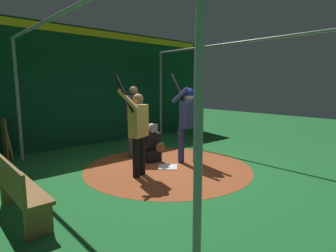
{
  "coord_description": "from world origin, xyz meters",
  "views": [
    {
      "loc": [
        4.48,
        -4.01,
        1.86
      ],
      "look_at": [
        0.0,
        0.0,
        0.95
      ],
      "focal_mm": 29.28,
      "sensor_mm": 36.0,
      "label": 1
    }
  ],
  "objects_px": {
    "home_plate": "(168,167)",
    "bench": "(18,189)",
    "visitor": "(138,129)",
    "umpire": "(134,117)",
    "catcher": "(152,147)",
    "bat_rack": "(5,139)",
    "batter": "(188,118)"
  },
  "relations": [
    {
      "from": "batter",
      "to": "bench",
      "type": "xyz_separation_m",
      "value": [
        0.39,
        -3.77,
        -0.65
      ]
    },
    {
      "from": "batter",
      "to": "bench",
      "type": "relative_size",
      "value": 1.36
    },
    {
      "from": "batter",
      "to": "visitor",
      "type": "distance_m",
      "value": 1.47
    },
    {
      "from": "batter",
      "to": "catcher",
      "type": "bearing_deg",
      "value": -138.44
    },
    {
      "from": "home_plate",
      "to": "umpire",
      "type": "bearing_deg",
      "value": -178.66
    },
    {
      "from": "home_plate",
      "to": "visitor",
      "type": "height_order",
      "value": "visitor"
    },
    {
      "from": "catcher",
      "to": "bat_rack",
      "type": "xyz_separation_m",
      "value": [
        -2.65,
        -2.59,
        0.13
      ]
    },
    {
      "from": "umpire",
      "to": "bat_rack",
      "type": "bearing_deg",
      "value": -128.73
    },
    {
      "from": "catcher",
      "to": "batter",
      "type": "bearing_deg",
      "value": 41.56
    },
    {
      "from": "umpire",
      "to": "bat_rack",
      "type": "xyz_separation_m",
      "value": [
        -2.03,
        -2.53,
        -0.54
      ]
    },
    {
      "from": "visitor",
      "to": "bench",
      "type": "relative_size",
      "value": 1.31
    },
    {
      "from": "batter",
      "to": "visitor",
      "type": "height_order",
      "value": "batter"
    },
    {
      "from": "home_plate",
      "to": "umpire",
      "type": "height_order",
      "value": "umpire"
    },
    {
      "from": "bat_rack",
      "to": "home_plate",
      "type": "bearing_deg",
      "value": 37.8
    },
    {
      "from": "catcher",
      "to": "umpire",
      "type": "relative_size",
      "value": 0.52
    },
    {
      "from": "visitor",
      "to": "bat_rack",
      "type": "height_order",
      "value": "visitor"
    },
    {
      "from": "home_plate",
      "to": "bench",
      "type": "distance_m",
      "value": 3.2
    },
    {
      "from": "visitor",
      "to": "umpire",
      "type": "bearing_deg",
      "value": 128.22
    },
    {
      "from": "catcher",
      "to": "bench",
      "type": "bearing_deg",
      "value": -71.67
    },
    {
      "from": "catcher",
      "to": "umpire",
      "type": "distance_m",
      "value": 0.92
    },
    {
      "from": "bat_rack",
      "to": "umpire",
      "type": "bearing_deg",
      "value": 51.27
    },
    {
      "from": "umpire",
      "to": "home_plate",
      "type": "bearing_deg",
      "value": 1.34
    },
    {
      "from": "home_plate",
      "to": "catcher",
      "type": "height_order",
      "value": "catcher"
    },
    {
      "from": "catcher",
      "to": "bat_rack",
      "type": "relative_size",
      "value": 0.9
    },
    {
      "from": "home_plate",
      "to": "bench",
      "type": "relative_size",
      "value": 0.27
    },
    {
      "from": "umpire",
      "to": "visitor",
      "type": "height_order",
      "value": "visitor"
    },
    {
      "from": "batter",
      "to": "umpire",
      "type": "height_order",
      "value": "batter"
    },
    {
      "from": "batter",
      "to": "bat_rack",
      "type": "height_order",
      "value": "batter"
    },
    {
      "from": "catcher",
      "to": "bat_rack",
      "type": "distance_m",
      "value": 3.71
    },
    {
      "from": "bench",
      "to": "home_plate",
      "type": "bearing_deg",
      "value": 97.49
    },
    {
      "from": "catcher",
      "to": "umpire",
      "type": "xyz_separation_m",
      "value": [
        -0.63,
        -0.07,
        0.66
      ]
    },
    {
      "from": "batter",
      "to": "umpire",
      "type": "bearing_deg",
      "value": -153.1
    }
  ]
}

